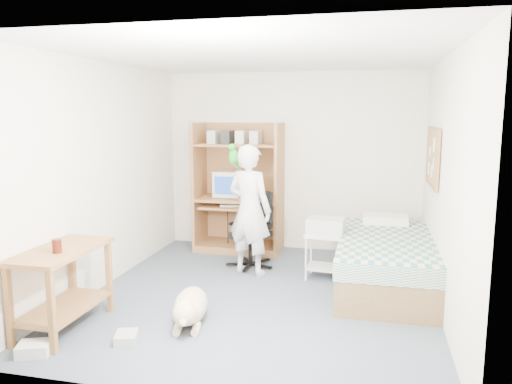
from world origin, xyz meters
TOP-DOWN VIEW (x-y plane):
  - floor at (0.00, 0.00)m, footprint 4.00×4.00m
  - wall_back at (0.00, 2.00)m, footprint 3.60×0.02m
  - wall_right at (1.80, 0.00)m, footprint 0.02×4.00m
  - wall_left at (-1.80, 0.00)m, footprint 0.02×4.00m
  - ceiling at (0.00, 0.00)m, footprint 3.60×4.00m
  - computer_hutch at (-0.70, 1.74)m, footprint 1.20×0.63m
  - bed at (1.30, 0.62)m, footprint 1.02×2.02m
  - side_desk at (-1.55, -1.20)m, footprint 0.50×1.00m
  - corkboard at (1.77, 0.90)m, footprint 0.04×0.94m
  - office_chair at (-0.34, 1.03)m, footprint 0.54×0.55m
  - person at (-0.30, 0.73)m, footprint 0.67×0.55m
  - parrot at (-0.51, 0.74)m, footprint 0.12×0.20m
  - dog at (-0.49, -0.82)m, footprint 0.44×0.95m
  - printer_cart at (0.61, 0.74)m, footprint 0.48×0.40m
  - printer at (0.61, 0.74)m, footprint 0.44×0.35m
  - crt_monitor at (-0.86, 1.75)m, footprint 0.39×0.41m
  - keyboard at (-0.70, 1.58)m, footprint 0.47×0.23m
  - pencil_cup at (-0.40, 1.65)m, footprint 0.08×0.08m
  - drink_glass at (-1.50, -1.32)m, footprint 0.08×0.08m
  - floor_box_a at (-1.50, -1.70)m, footprint 0.30×0.28m
  - floor_box_b at (-0.88, -1.32)m, footprint 0.24×0.26m

SIDE VIEW (x-z plane):
  - floor at x=0.00m, z-range 0.00..0.00m
  - floor_box_b at x=-0.88m, z-range 0.00..0.08m
  - floor_box_a at x=-1.50m, z-range 0.00..0.10m
  - dog at x=-0.49m, z-range -0.02..0.34m
  - bed at x=1.30m, z-range -0.04..0.62m
  - office_chair at x=-0.34m, z-range -0.14..0.81m
  - printer_cart at x=0.61m, z-range 0.09..0.63m
  - side_desk at x=-1.55m, z-range 0.12..0.87m
  - printer at x=0.61m, z-range 0.55..0.73m
  - keyboard at x=-0.70m, z-range 0.66..0.69m
  - person at x=-0.30m, z-range 0.00..1.58m
  - drink_glass at x=-1.50m, z-range 0.75..0.87m
  - pencil_cup at x=-0.40m, z-range 0.76..0.88m
  - computer_hutch at x=-0.70m, z-range -0.08..1.72m
  - crt_monitor at x=-0.86m, z-range 0.77..1.13m
  - wall_back at x=0.00m, z-range 0.00..2.50m
  - wall_right at x=1.80m, z-range 0.00..2.50m
  - wall_left at x=-1.80m, z-range 0.00..2.50m
  - parrot at x=-0.51m, z-range 1.28..1.60m
  - corkboard at x=1.77m, z-range 1.12..1.78m
  - ceiling at x=0.00m, z-range 2.49..2.51m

